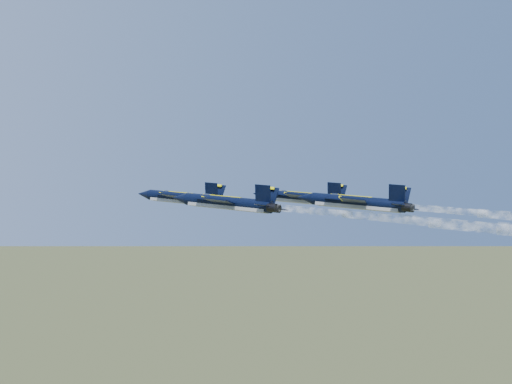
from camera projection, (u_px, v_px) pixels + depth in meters
jet_lead at (182, 198)px, 99.48m from camera, size 11.05×15.16×3.61m
jet_left at (226, 203)px, 84.29m from camera, size 11.05×15.16×3.61m
jet_right at (301, 198)px, 100.19m from camera, size 11.05×15.16×3.61m
jet_slot at (355, 203)px, 85.35m from camera, size 11.05×15.16×3.61m
smoke_trail_lead at (482, 205)px, 78.98m from camera, size 20.88×52.79×1.68m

